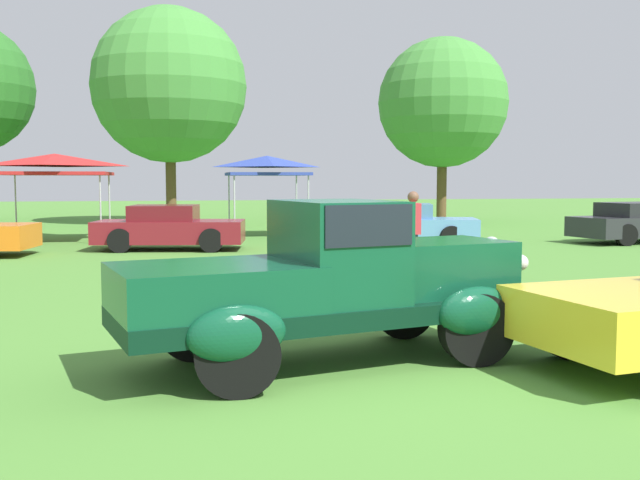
{
  "coord_description": "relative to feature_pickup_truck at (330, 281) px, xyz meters",
  "views": [
    {
      "loc": [
        -1.83,
        -7.12,
        1.92
      ],
      "look_at": [
        0.09,
        2.55,
        1.09
      ],
      "focal_mm": 40.73,
      "sensor_mm": 36.0,
      "label": 1
    }
  ],
  "objects": [
    {
      "name": "ground_plane",
      "position": [
        0.27,
        -0.19,
        -0.87
      ],
      "size": [
        120.0,
        120.0,
        0.0
      ],
      "primitive_type": "plane",
      "color": "#4C8433"
    },
    {
      "name": "feature_pickup_truck",
      "position": [
        0.0,
        0.0,
        0.0
      ],
      "size": [
        4.57,
        2.59,
        1.7
      ],
      "color": "black",
      "rests_on": "ground_plane"
    },
    {
      "name": "show_car_burgundy",
      "position": [
        -1.77,
        12.83,
        -0.27
      ],
      "size": [
        4.19,
        2.31,
        1.22
      ],
      "color": "maroon",
      "rests_on": "ground_plane"
    },
    {
      "name": "show_car_skyblue",
      "position": [
        4.89,
        12.72,
        -0.27
      ],
      "size": [
        4.37,
        2.7,
        1.22
      ],
      "color": "#669EDB",
      "rests_on": "ground_plane"
    },
    {
      "name": "show_car_charcoal",
      "position": [
        12.23,
        12.45,
        -0.27
      ],
      "size": [
        4.45,
        2.52,
        1.22
      ],
      "color": "#28282D",
      "rests_on": "ground_plane"
    },
    {
      "name": "spectator_between_cars",
      "position": [
        2.96,
        6.16,
        0.05
      ],
      "size": [
        0.28,
        0.42,
        1.69
      ],
      "color": "#283351",
      "rests_on": "ground_plane"
    },
    {
      "name": "canopy_tent_left_field",
      "position": [
        -5.21,
        16.21,
        1.56
      ],
      "size": [
        3.26,
        3.26,
        2.71
      ],
      "color": "#B7B7BC",
      "rests_on": "ground_plane"
    },
    {
      "name": "canopy_tent_center_field",
      "position": [
        1.43,
        16.93,
        1.55
      ],
      "size": [
        2.65,
        2.65,
        2.71
      ],
      "color": "#B7B7BC",
      "rests_on": "ground_plane"
    },
    {
      "name": "treeline_mid_left",
      "position": [
        -1.78,
        24.57,
        5.03
      ],
      "size": [
        6.57,
        6.57,
        9.19
      ],
      "color": "brown",
      "rests_on": "ground_plane"
    },
    {
      "name": "treeline_center",
      "position": [
        10.19,
        23.76,
        4.45
      ],
      "size": [
        5.76,
        5.76,
        8.21
      ],
      "color": "brown",
      "rests_on": "ground_plane"
    }
  ]
}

